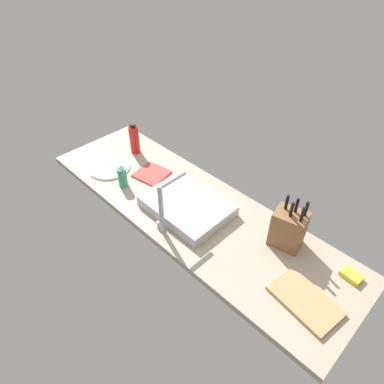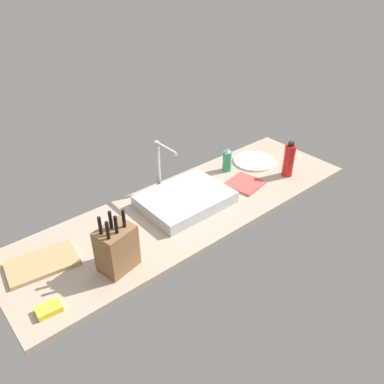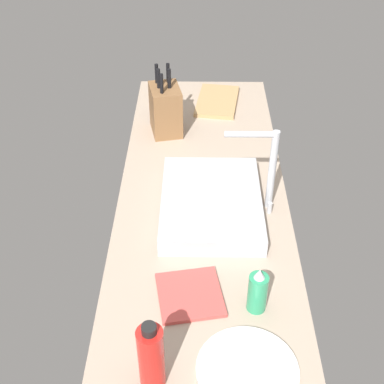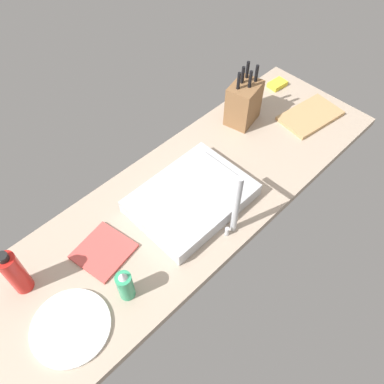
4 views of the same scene
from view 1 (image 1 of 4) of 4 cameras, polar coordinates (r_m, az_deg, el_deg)
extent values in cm
cube|color=tan|center=(186.72, -0.23, -2.98)|extent=(189.72, 58.07, 3.50)
cube|color=#B7BABF|center=(181.86, -0.76, -2.37)|extent=(44.31, 32.78, 6.03)
cylinder|color=#B7BABF|center=(163.57, -5.14, -2.98)|extent=(2.40, 2.40, 29.19)
cylinder|color=#B7BABF|center=(158.46, -3.27, 1.98)|extent=(2.00, 15.85, 2.00)
cylinder|color=#B7BABF|center=(174.38, -5.66, -5.42)|extent=(1.60, 1.60, 4.00)
cube|color=brown|center=(167.06, 15.70, -5.93)|extent=(16.94, 14.22, 19.42)
cylinder|color=black|center=(158.94, 18.50, -2.68)|extent=(1.67, 1.67, 7.77)
cylinder|color=black|center=(155.66, 17.90, -3.59)|extent=(1.67, 1.67, 7.77)
cylinder|color=black|center=(159.41, 17.04, -2.13)|extent=(1.67, 1.67, 7.77)
cylinder|color=black|center=(156.56, 16.25, -2.85)|extent=(1.67, 1.67, 7.77)
cylinder|color=black|center=(159.74, 15.50, -1.65)|extent=(1.67, 1.67, 7.77)
cube|color=tan|center=(155.36, 18.30, -16.78)|extent=(30.49, 20.90, 1.80)
cylinder|color=#2D9966|center=(200.20, -11.51, 2.45)|extent=(5.31, 5.31, 11.87)
cone|color=silver|center=(195.86, -11.79, 4.13)|extent=(2.92, 2.92, 2.80)
cylinder|color=red|center=(225.80, -9.57, 8.57)|extent=(6.21, 6.21, 18.63)
cylinder|color=black|center=(220.57, -9.87, 10.86)|extent=(3.42, 3.42, 2.20)
cylinder|color=white|center=(218.73, -13.57, 4.01)|extent=(25.14, 25.14, 1.20)
cube|color=#CC4C47|center=(208.83, -6.73, 3.02)|extent=(20.84, 20.40, 1.20)
cube|color=yellow|center=(169.86, 24.99, -12.47)|extent=(9.52, 6.81, 2.40)
camera|label=2|loc=(2.20, 52.65, 23.43)|focal=36.28mm
camera|label=3|loc=(2.51, -26.96, 34.07)|focal=49.25mm
camera|label=4|loc=(1.62, -41.46, 30.88)|focal=36.45mm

